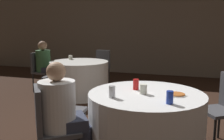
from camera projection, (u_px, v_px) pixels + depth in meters
The scene contains 15 objects.
wall_back at pixel (184, 29), 7.33m from camera, with size 16.00×0.06×2.80m.
table_near at pixel (146, 125), 2.77m from camera, with size 1.27×1.27×0.74m.
table_far at pixel (80, 79), 5.31m from camera, with size 1.23×1.23×0.74m.
chair_near_southwest at pixel (48, 122), 2.40m from camera, with size 0.56×0.56×0.89m.
chair_near_west at pixel (59, 104), 3.00m from camera, with size 0.43×0.42×0.89m.
chair_far_north at pixel (101, 64), 6.20m from camera, with size 0.44×0.45×0.89m.
chair_far_west at pixel (40, 68), 5.68m from camera, with size 0.44×0.43×0.89m.
person_green_jacket at pixel (46, 66), 5.61m from camera, with size 0.50×0.34×1.15m.
person_white_shirt at pixel (65, 116), 2.45m from camera, with size 0.49×0.47×1.12m.
pizza_plate_near at pixel (176, 94), 2.62m from camera, with size 0.21×0.21×0.02m.
soda_can_silver at pixel (112, 92), 2.52m from camera, with size 0.07×0.07×0.12m.
soda_can_blue at pixel (170, 97), 2.31m from camera, with size 0.07×0.07×0.12m.
soda_can_red at pixel (136, 84), 2.84m from camera, with size 0.07×0.07×0.12m.
cup_near at pixel (143, 89), 2.66m from camera, with size 0.08×0.08×0.10m.
cup_far at pixel (71, 57), 5.58m from camera, with size 0.09×0.09×0.09m.
Camera 1 is at (0.31, -2.74, 1.44)m, focal length 40.00 mm.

